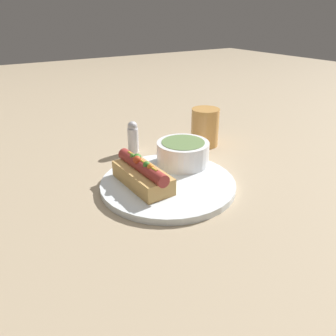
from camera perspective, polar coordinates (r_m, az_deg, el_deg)
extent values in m
plane|color=tan|center=(0.68, 0.00, -3.26)|extent=(4.00, 4.00, 0.00)
cylinder|color=white|center=(0.68, 0.00, -2.75)|extent=(0.28, 0.28, 0.01)
cube|color=tan|center=(0.66, -4.47, -1.62)|extent=(0.15, 0.07, 0.03)
cylinder|color=#9E332D|center=(0.65, -4.54, 0.26)|extent=(0.16, 0.03, 0.02)
sphere|color=#387A28|center=(0.65, -5.41, 1.64)|extent=(0.02, 0.02, 0.02)
sphere|color=#C63F1E|center=(0.64, -5.41, 1.43)|extent=(0.02, 0.02, 0.02)
sphere|color=orange|center=(0.61, -3.07, 0.18)|extent=(0.01, 0.01, 0.01)
sphere|color=#518C2D|center=(0.67, -6.19, 2.09)|extent=(0.01, 0.01, 0.01)
sphere|color=#387A28|center=(0.62, -3.76, 0.56)|extent=(0.01, 0.01, 0.01)
sphere|color=#387A28|center=(0.66, -5.36, 1.85)|extent=(0.02, 0.02, 0.02)
cylinder|color=gold|center=(0.64, -4.57, 1.21)|extent=(0.11, 0.01, 0.01)
cylinder|color=white|center=(0.74, 2.60, 2.62)|extent=(0.12, 0.12, 0.05)
cylinder|color=#66844C|center=(0.73, 2.64, 4.16)|extent=(0.10, 0.10, 0.01)
cube|color=#B7B7BC|center=(0.71, -6.34, -0.62)|extent=(0.10, 0.06, 0.00)
ellipsoid|color=#B7B7BC|center=(0.78, -6.00, 1.87)|extent=(0.04, 0.04, 0.01)
cylinder|color=#D8994C|center=(0.88, 6.44, 7.07)|extent=(0.07, 0.07, 0.10)
cylinder|color=silver|center=(0.84, -6.08, 4.79)|extent=(0.03, 0.03, 0.06)
sphere|color=silver|center=(0.83, -6.21, 7.25)|extent=(0.02, 0.02, 0.02)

